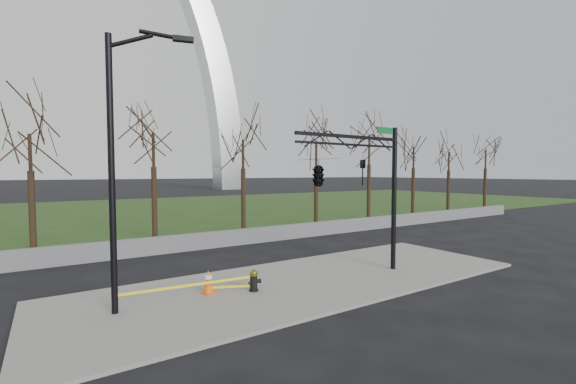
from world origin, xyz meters
TOP-DOWN VIEW (x-y plane):
  - ground at (0.00, 0.00)m, footprint 500.00×500.00m
  - sidewalk at (0.00, 0.00)m, footprint 18.00×6.00m
  - grass_strip at (0.00, 30.00)m, footprint 120.00×40.00m
  - guardrail at (0.00, 8.00)m, footprint 60.00×0.30m
  - gateway_arch at (0.00, 75.00)m, footprint 66.00×6.00m
  - tree_row at (6.36, 12.00)m, footprint 58.72×4.00m
  - fire_hydrant at (-2.28, -0.10)m, footprint 0.48×0.31m
  - traffic_cone at (-3.68, 0.53)m, footprint 0.51×0.51m
  - street_light at (-6.36, 0.26)m, footprint 2.34×0.82m
  - traffic_signal_mast at (0.77, -0.69)m, footprint 5.10×2.49m
  - caution_tape at (-4.06, 0.14)m, footprint 4.28×0.64m

SIDE VIEW (x-z plane):
  - ground at x=0.00m, z-range 0.00..0.00m
  - grass_strip at x=0.00m, z-range 0.00..0.06m
  - sidewalk at x=0.00m, z-range 0.00..0.10m
  - guardrail at x=0.00m, z-range 0.00..0.90m
  - fire_hydrant at x=-2.28m, z-range 0.07..0.84m
  - traffic_cone at x=-3.68m, z-range 0.10..0.89m
  - caution_tape at x=-4.06m, z-range 0.32..0.72m
  - tree_row at x=6.36m, z-range 0.00..7.69m
  - traffic_signal_mast at x=0.77m, z-range 1.15..7.15m
  - street_light at x=-6.36m, z-range 0.59..8.80m
  - gateway_arch at x=0.00m, z-range 0.00..65.00m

